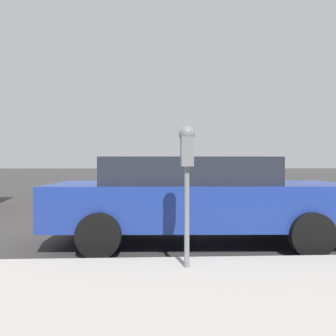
{
  "coord_description": "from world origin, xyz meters",
  "views": [
    {
      "loc": [
        -6.38,
        0.11,
        1.31
      ],
      "look_at": [
        -2.25,
        -0.08,
        1.27
      ],
      "focal_mm": 35.0,
      "sensor_mm": 36.0,
      "label": 1
    }
  ],
  "objects": [
    {
      "name": "parking_meter",
      "position": [
        -2.62,
        -0.28,
        1.37
      ],
      "size": [
        0.21,
        0.19,
        1.63
      ],
      "color": "gray",
      "rests_on": "sidewalk"
    },
    {
      "name": "car_blue",
      "position": [
        -0.92,
        -0.62,
        0.77
      ],
      "size": [
        2.13,
        4.9,
        1.43
      ],
      "rotation": [
        0.0,
        0.0,
        3.11
      ],
      "color": "navy",
      "rests_on": "ground_plane"
    },
    {
      "name": "ground_plane",
      "position": [
        0.0,
        0.0,
        0.0
      ],
      "size": [
        220.0,
        220.0,
        0.0
      ],
      "primitive_type": "plane",
      "color": "#3D3A3A"
    }
  ]
}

